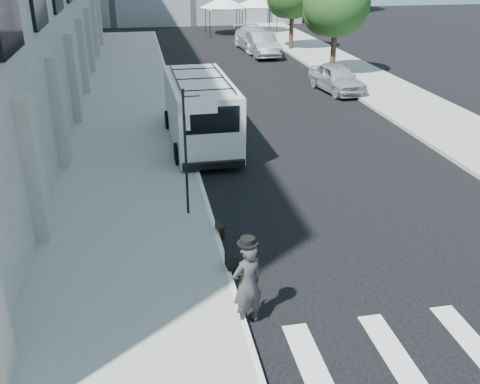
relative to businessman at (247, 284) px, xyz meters
name	(u,v)px	position (x,y,z in m)	size (l,w,h in m)	color
ground	(312,269)	(1.90, 1.63, -0.91)	(120.00, 120.00, 0.00)	black
sidewalk_left	(129,101)	(-2.35, 17.63, -0.84)	(4.50, 48.00, 0.15)	gray
sidewalk_right	(354,74)	(10.90, 21.63, -0.84)	(4.00, 56.00, 0.15)	gray
sign_pole	(193,126)	(-0.46, 4.84, 1.74)	(1.03, 0.07, 3.50)	black
tree_near	(334,5)	(9.40, 21.79, 3.06)	(3.80, 3.83, 6.03)	black
tent_left	(223,2)	(5.90, 39.63, 1.80)	(4.00, 4.00, 3.20)	black
tent_right	(258,1)	(9.10, 40.13, 1.80)	(4.00, 4.00, 3.20)	black
businessman	(247,284)	(0.00, 0.00, 0.00)	(0.67, 0.44, 1.83)	#323335
briefcase	(220,230)	(0.00, 3.63, -0.74)	(0.12, 0.44, 0.34)	black
suitcase	(231,263)	(0.00, 1.85, -0.64)	(0.26, 0.39, 1.02)	black
cargo_van	(200,111)	(0.40, 11.05, 0.38)	(2.48, 6.75, 2.51)	silver
parked_car_a	(337,78)	(8.41, 17.91, -0.20)	(1.68, 4.19, 1.43)	#9FA2A7
parked_car_b	(262,44)	(6.90, 28.84, -0.11)	(1.70, 4.88, 1.61)	slate
parked_car_c	(255,39)	(6.90, 31.31, -0.11)	(2.26, 5.55, 1.61)	#B3B6BC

